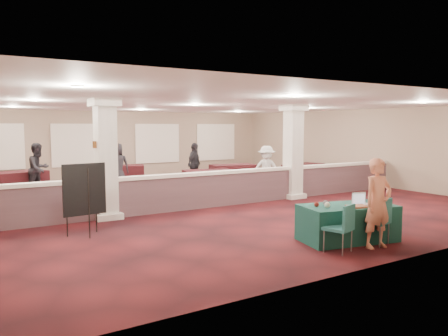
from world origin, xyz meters
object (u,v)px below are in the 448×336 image
woman (378,203)px  far_table_back_center (123,173)px  conf_chair_main (380,217)px  attendee_b (266,169)px  conf_chair_side (342,224)px  far_table_back_left (18,182)px  far_table_back_right (233,173)px  attendee_d (118,166)px  far_table_front_left (66,197)px  near_table (348,223)px  attendee_c (194,165)px  easel_board (84,190)px  far_table_front_center (207,180)px  far_table_front_right (303,173)px  attendee_a (39,169)px

woman → far_table_back_center: size_ratio=1.01×
conf_chair_main → attendee_b: size_ratio=0.56×
conf_chair_side → far_table_back_left: conf_chair_side is taller
conf_chair_main → far_table_back_right: 10.71m
attendee_d → conf_chair_side: bearing=104.1°
woman → far_table_back_left: size_ratio=0.93×
woman → far_table_front_left: 8.80m
near_table → attendee_c: size_ratio=1.13×
conf_chair_main → attendee_c: (0.92, 10.04, 0.32)m
woman → easel_board: bearing=145.4°
conf_chair_main → woman: size_ratio=0.54×
far_table_back_left → far_table_back_right: size_ratio=1.02×
woman → attendee_d: (-1.79, 11.16, -0.01)m
conf_chair_main → far_table_front_center: size_ratio=0.53×
far_table_front_right → attendee_d: bearing=163.3°
far_table_front_left → conf_chair_main: bearing=-57.1°
woman → attendee_b: 7.67m
near_table → far_table_back_right: far_table_back_right is taller
conf_chair_side → attendee_c: bearing=60.6°
far_table_front_center → far_table_front_right: 4.79m
conf_chair_main → woman: bearing=-167.3°
far_table_back_right → woman: bearing=-107.1°
far_table_front_left → attendee_a: attendee_a is taller
easel_board → far_table_front_left: (0.28, 3.42, -0.66)m
far_table_front_left → far_table_front_right: far_table_front_right is taller
attendee_a → conf_chair_main: bearing=-102.4°
woman → far_table_front_right: bearing=61.6°
far_table_front_center → far_table_front_right: bearing=-3.1°
attendee_c → conf_chair_side: bearing=-139.5°
attendee_a → attendee_d: size_ratio=1.03×
far_table_back_center → attendee_a: bearing=-153.3°
far_table_back_left → attendee_b: 9.28m
easel_board → far_table_front_center: bearing=33.6°
woman → attendee_b: size_ratio=1.05×
woman → attendee_c: size_ratio=1.02×
conf_chair_main → conf_chair_side: conf_chair_main is taller
far_table_front_center → far_table_back_center: size_ratio=1.03×
far_table_front_center → attendee_d: (-2.95, 2.06, 0.53)m
far_table_front_right → attendee_a: 10.94m
far_table_front_left → far_table_back_right: (7.76, 2.90, 0.00)m
woman → far_table_back_right: 10.89m
near_table → far_table_front_right: far_table_front_right is taller
far_table_front_right → far_table_back_right: (-2.75, 1.56, -0.01)m
far_table_back_left → attendee_b: (7.97, -4.74, 0.48)m
far_table_back_left → easel_board: bearing=-86.5°
far_table_back_right → attendee_d: (-4.98, 0.76, 0.52)m
near_table → far_table_back_left: far_table_back_left is taller
far_table_front_right → attendee_d: 8.09m
conf_chair_side → far_table_back_left: 12.64m
easel_board → attendee_a: size_ratio=0.88×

